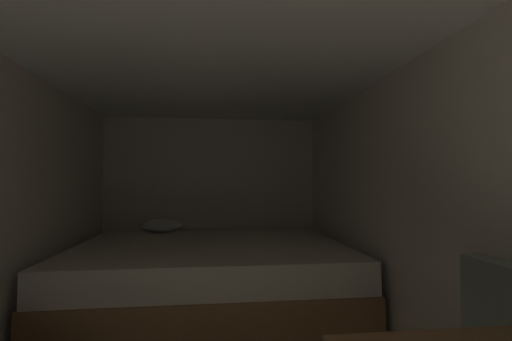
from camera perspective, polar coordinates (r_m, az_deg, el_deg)
wall_back at (r=4.49m, az=-7.14°, el=-5.05°), size 2.65×0.05×2.07m
wall_right at (r=2.51m, az=24.26°, el=-7.36°), size 0.05×4.63×2.07m
ceiling_slab at (r=2.29m, az=-7.07°, el=18.95°), size 2.65×4.63×0.05m
bed at (r=3.53m, az=-7.26°, el=-17.02°), size 2.43×1.99×0.87m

